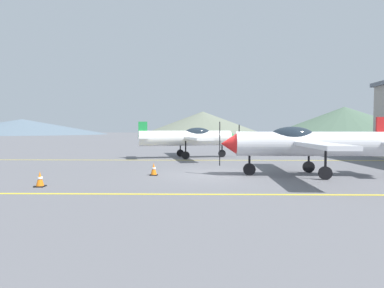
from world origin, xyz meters
name	(u,v)px	position (x,y,z in m)	size (l,w,h in m)	color
ground_plane	(213,175)	(0.00, 0.00, 0.00)	(400.00, 400.00, 0.00)	slate
apron_line_near	(219,194)	(0.00, -4.73, 0.01)	(80.00, 0.16, 0.01)	yellow
apron_line_far	(208,160)	(0.00, 7.11, 0.01)	(80.00, 0.16, 0.01)	yellow
airplane_near	(306,143)	(4.31, -0.36, 1.55)	(7.95, 9.17, 2.75)	silver
airplane_mid	(189,138)	(-1.38, 9.04, 1.55)	(8.05, 9.16, 2.75)	white
car_sedan	(366,145)	(13.59, 12.17, 0.84)	(4.64, 3.02, 1.62)	#3372BF
traffic_cone_front	(40,179)	(-6.73, -3.41, 0.29)	(0.36, 0.36, 0.59)	black
traffic_cone_side	(154,169)	(-2.82, -0.31, 0.29)	(0.36, 0.36, 0.59)	black
hill_left	(22,127)	(-76.26, 120.38, 3.26)	(71.69, 71.69, 6.52)	slate
hill_centerleft	(203,122)	(1.76, 158.06, 5.89)	(63.18, 63.18, 11.77)	slate
hill_centerright	(344,120)	(75.85, 153.87, 6.98)	(73.15, 73.15, 13.96)	#4C6651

